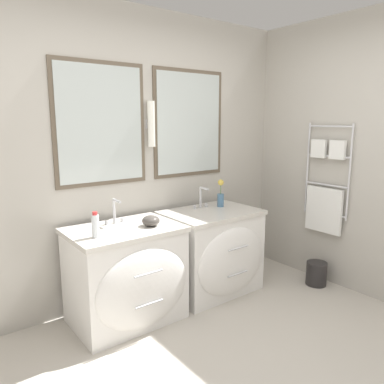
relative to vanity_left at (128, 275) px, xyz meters
name	(u,v)px	position (x,y,z in m)	size (l,w,h in m)	color
wall_back	(127,157)	(0.25, 0.42, 0.91)	(5.13, 0.15, 2.60)	#B2ADA3
wall_right	(339,156)	(2.03, -0.56, 0.89)	(0.13, 3.61, 2.60)	#B2ADA3
vanity_left	(128,275)	(0.00, 0.00, 0.00)	(0.88, 0.69, 0.79)	white
vanity_right	(214,251)	(0.92, 0.00, 0.00)	(0.88, 0.69, 0.79)	white
faucet_left	(115,211)	(0.00, 0.19, 0.49)	(0.17, 0.13, 0.21)	silver
faucet_right	(201,198)	(0.92, 0.19, 0.49)	(0.17, 0.13, 0.21)	silver
toiletry_bottle	(95,225)	(-0.28, -0.06, 0.48)	(0.05, 0.05, 0.19)	silver
amenity_bowl	(151,221)	(0.20, -0.05, 0.43)	(0.14, 0.14, 0.09)	#4C4742
flower_vase	(221,195)	(1.11, 0.13, 0.50)	(0.07, 0.07, 0.27)	teal
waste_bin	(316,273)	(1.83, -0.53, -0.28)	(0.21, 0.21, 0.23)	#282626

